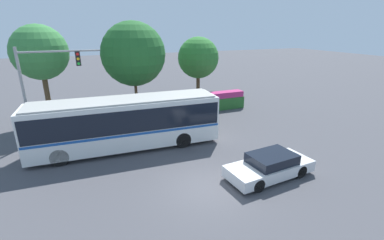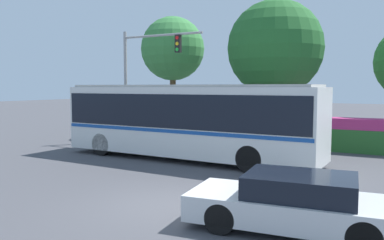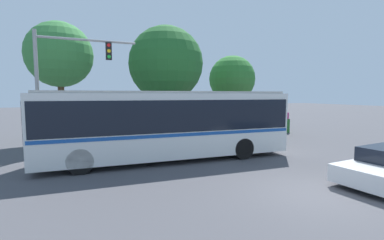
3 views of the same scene
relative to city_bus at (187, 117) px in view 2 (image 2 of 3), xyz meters
name	(u,v)px [view 2 (image 2 of 3)]	position (x,y,z in m)	size (l,w,h in m)	color
ground_plane	(170,205)	(2.74, -6.02, -1.82)	(140.00, 140.00, 0.00)	#444449
city_bus	(187,117)	(0.00, 0.00, 0.00)	(11.49, 3.09, 3.19)	silver
sedan_foreground	(296,203)	(6.06, -6.32, -1.22)	(4.70, 2.24, 1.24)	silver
traffic_light_pole	(142,69)	(-4.54, 3.23, 2.26)	(4.90, 0.24, 6.17)	gray
flowering_hedge	(372,136)	(6.94, 5.36, -1.02)	(9.59, 1.03, 1.61)	#286028
street_tree_left	(173,49)	(-4.82, 7.01, 3.66)	(4.02, 4.02, 7.52)	brown
street_tree_centre	(275,48)	(1.93, 6.49, 3.38)	(5.19, 5.19, 7.80)	brown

